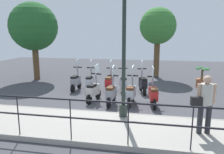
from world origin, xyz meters
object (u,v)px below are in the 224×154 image
object	(u,v)px
lamp_post_near	(124,55)
potted_palm	(202,79)
scooter_near_0	(153,94)
scooter_near_2	(111,93)
tree_large	(34,27)
scooter_near_3	(93,90)
scooter_far_2	(110,82)
scooter_far_0	(143,83)
scooter_far_4	(76,81)
scooter_near_1	(131,93)
scooter_far_3	(90,82)
scooter_far_1	(123,82)
tree_distant	(158,27)
pedestrian_with_bag	(205,100)

from	to	relation	value
lamp_post_near	potted_palm	distance (m)	6.43
lamp_post_near	scooter_near_0	distance (m)	2.50
scooter_near_0	scooter_near_2	world-z (taller)	same
lamp_post_near	tree_large	bearing A→B (deg)	48.44
potted_palm	scooter_near_3	distance (m)	5.98
scooter_far_2	scooter_near_3	bearing A→B (deg)	170.58
scooter_far_0	scooter_far_4	world-z (taller)	same
scooter_near_1	scooter_far_3	distance (m)	2.72
lamp_post_near	scooter_far_4	distance (m)	4.66
scooter_near_1	scooter_far_2	world-z (taller)	same
scooter_near_3	scooter_far_1	distance (m)	1.95
scooter_near_1	scooter_near_2	distance (m)	0.78
lamp_post_near	scooter_near_2	xyz separation A→B (m)	(1.52, 0.69, -1.66)
tree_large	scooter_near_2	size ratio (longest dim) A/B	2.98
tree_large	scooter_far_2	bearing A→B (deg)	-112.40
scooter_near_0	scooter_near_1	bearing A→B (deg)	78.61
potted_palm	tree_large	bearing A→B (deg)	88.54
potted_palm	scooter_far_2	distance (m)	4.90
scooter_near_0	scooter_near_3	size ratio (longest dim) A/B	1.00
scooter_near_0	scooter_far_1	distance (m)	2.30
tree_large	scooter_near_0	size ratio (longest dim) A/B	2.98
scooter_near_2	scooter_far_3	world-z (taller)	same
scooter_far_3	scooter_near_0	bearing A→B (deg)	-121.34
scooter_near_0	scooter_far_3	xyz separation A→B (m)	(1.69, 3.03, 0.00)
scooter_near_0	scooter_far_2	bearing A→B (deg)	41.67
tree_distant	scooter_near_1	bearing A→B (deg)	170.00
scooter_near_2	scooter_far_1	bearing A→B (deg)	-2.75
tree_distant	scooter_near_0	distance (m)	6.46
scooter_far_1	scooter_far_4	bearing A→B (deg)	79.79
scooter_near_1	scooter_far_3	xyz separation A→B (m)	(1.64, 2.17, 0.00)
scooter_far_2	tree_distant	bearing A→B (deg)	-25.26
pedestrian_with_bag	tree_large	bearing A→B (deg)	43.88
scooter_far_3	scooter_near_3	bearing A→B (deg)	-160.95
pedestrian_with_bag	potted_palm	world-z (taller)	pedestrian_with_bag
scooter_far_0	pedestrian_with_bag	bearing A→B (deg)	-172.23
scooter_far_0	scooter_far_3	xyz separation A→B (m)	(-0.15, 2.54, 0.00)
scooter_far_4	scooter_near_1	bearing A→B (deg)	-116.93
scooter_near_3	scooter_far_3	bearing A→B (deg)	32.95
scooter_near_2	scooter_far_0	bearing A→B (deg)	-26.96
lamp_post_near	scooter_near_1	xyz separation A→B (m)	(1.66, -0.08, -1.66)
pedestrian_with_bag	potted_palm	distance (m)	6.14
lamp_post_near	scooter_near_3	world-z (taller)	lamp_post_near
scooter_near_2	scooter_near_3	distance (m)	0.83
scooter_near_0	scooter_near_1	world-z (taller)	same
pedestrian_with_bag	scooter_far_4	xyz separation A→B (m)	(4.15, 5.09, -0.60)
pedestrian_with_bag	scooter_far_4	size ratio (longest dim) A/B	1.03
lamp_post_near	scooter_far_0	world-z (taller)	lamp_post_near
scooter_far_0	scooter_near_3	bearing A→B (deg)	115.97
lamp_post_near	tree_distant	world-z (taller)	lamp_post_near
scooter_near_3	scooter_far_0	world-z (taller)	same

